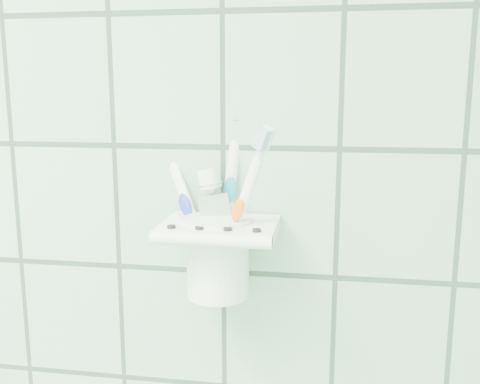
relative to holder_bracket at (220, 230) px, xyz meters
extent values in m
cube|color=white|center=(0.00, 0.04, -0.01)|extent=(0.05, 0.02, 0.03)
cube|color=white|center=(0.00, 0.00, 0.00)|extent=(0.12, 0.09, 0.01)
cylinder|color=white|center=(0.00, -0.05, 0.00)|extent=(0.12, 0.01, 0.01)
cylinder|color=black|center=(-0.04, -0.03, 0.01)|extent=(0.01, 0.01, 0.00)
cylinder|color=black|center=(-0.01, -0.03, 0.01)|extent=(0.01, 0.01, 0.00)
cylinder|color=black|center=(0.01, -0.03, 0.01)|extent=(0.01, 0.01, 0.00)
cylinder|color=black|center=(0.04, -0.03, 0.01)|extent=(0.01, 0.01, 0.00)
cylinder|color=white|center=(0.00, 0.00, -0.03)|extent=(0.07, 0.07, 0.09)
cylinder|color=white|center=(0.00, 0.00, 0.01)|extent=(0.08, 0.08, 0.01)
cylinder|color=black|center=(0.00, 0.00, 0.01)|extent=(0.06, 0.06, 0.00)
cylinder|color=white|center=(0.00, -0.01, 0.02)|extent=(0.08, 0.08, 0.15)
cylinder|color=white|center=(0.00, -0.01, 0.11)|extent=(0.02, 0.02, 0.02)
cube|color=silver|center=(0.00, -0.01, 0.12)|extent=(0.02, 0.02, 0.03)
cube|color=white|center=(0.00, -0.01, 0.12)|extent=(0.02, 0.02, 0.03)
ellipsoid|color=#1E38A5|center=(0.00, -0.01, 0.04)|extent=(0.03, 0.02, 0.03)
cylinder|color=white|center=(-0.01, 0.01, 0.02)|extent=(0.03, 0.06, 0.17)
cylinder|color=white|center=(-0.01, 0.01, 0.12)|extent=(0.01, 0.02, 0.03)
cube|color=silver|center=(-0.01, 0.00, 0.13)|extent=(0.02, 0.02, 0.03)
cube|color=white|center=(-0.01, 0.01, 0.13)|extent=(0.02, 0.01, 0.03)
ellipsoid|color=teal|center=(-0.01, 0.00, 0.04)|extent=(0.02, 0.02, 0.03)
cylinder|color=white|center=(-0.01, 0.01, 0.01)|extent=(0.07, 0.05, 0.15)
cylinder|color=white|center=(-0.01, 0.01, 0.10)|extent=(0.02, 0.02, 0.02)
cube|color=silver|center=(-0.01, 0.01, 0.12)|extent=(0.02, 0.02, 0.02)
cube|color=white|center=(-0.01, 0.02, 0.12)|extent=(0.02, 0.02, 0.03)
ellipsoid|color=orange|center=(-0.01, 0.01, 0.03)|extent=(0.02, 0.02, 0.03)
cube|color=silver|center=(0.01, 0.02, -0.01)|extent=(0.05, 0.02, 0.10)
cube|color=silver|center=(0.01, 0.02, -0.06)|extent=(0.04, 0.01, 0.02)
cone|color=silver|center=(0.01, 0.02, 0.04)|extent=(0.04, 0.03, 0.02)
cylinder|color=white|center=(0.01, 0.02, 0.05)|extent=(0.03, 0.03, 0.03)
camera|label=1|loc=(0.11, -0.54, 0.15)|focal=40.00mm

